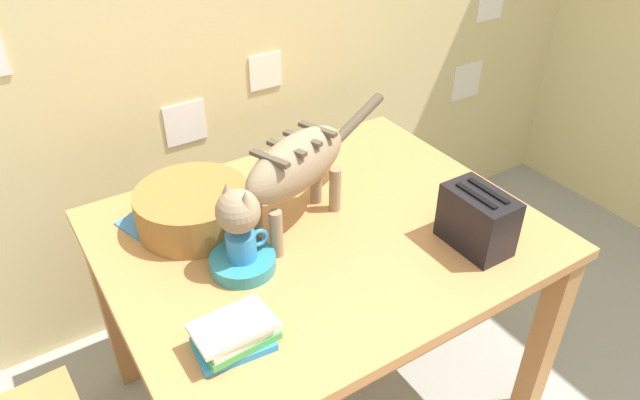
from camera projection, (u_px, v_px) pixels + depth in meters
The scene contains 8 objects.
dining_table at pixel (320, 251), 1.74m from camera, with size 1.22×1.00×0.74m.
cat at pixel (289, 171), 1.57m from camera, with size 0.68×0.31×0.30m.
saucer_bowl at pixel (242, 262), 1.54m from camera, with size 0.18×0.18×0.04m, color teal.
coffee_mug at pixel (242, 244), 1.51m from camera, with size 0.12×0.08×0.08m.
magazine at pixel (173, 216), 1.74m from camera, with size 0.28×0.21×0.01m, color #3E81CF.
book_stack at pixel (234, 333), 1.30m from camera, with size 0.19×0.13×0.08m.
wicker_basket at pixel (193, 207), 1.67m from camera, with size 0.33×0.33×0.12m.
toaster at pixel (476, 219), 1.58m from camera, with size 0.12×0.20×0.18m.
Camera 1 is at (-0.59, -0.00, 1.76)m, focal length 32.47 mm.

